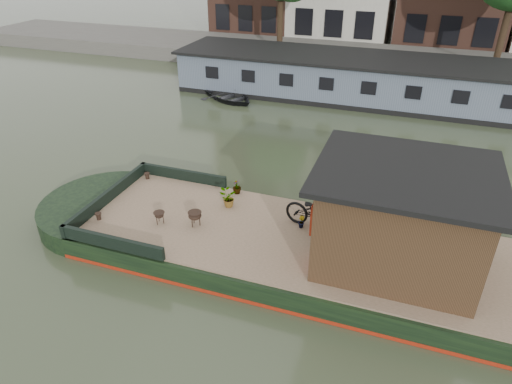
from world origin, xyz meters
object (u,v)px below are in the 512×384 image
(dinghy, at_px, (229,94))
(bicycle, at_px, (319,214))
(cabin, at_px, (400,216))
(brazier_front, at_px, (160,218))
(brazier_rear, at_px, (195,219))

(dinghy, bearing_deg, bicycle, -118.78)
(bicycle, bearing_deg, cabin, -95.02)
(cabin, distance_m, bicycle, 2.20)
(dinghy, bearing_deg, brazier_front, -137.99)
(brazier_front, bearing_deg, brazier_rear, 13.73)
(cabin, height_order, bicycle, cabin)
(brazier_rear, xyz_separation_m, dinghy, (-3.90, 11.80, -0.54))
(bicycle, relative_size, brazier_rear, 4.58)
(cabin, bearing_deg, dinghy, 128.20)
(bicycle, distance_m, brazier_front, 4.28)
(bicycle, xyz_separation_m, dinghy, (-7.06, 10.89, -0.83))
(cabin, distance_m, dinghy, 14.72)
(brazier_rear, bearing_deg, bicycle, 16.02)
(bicycle, height_order, brazier_front, bicycle)
(bicycle, xyz_separation_m, brazier_rear, (-3.16, -0.91, -0.29))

